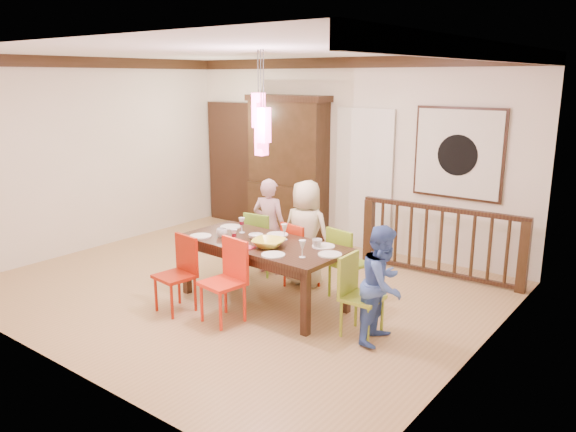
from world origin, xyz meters
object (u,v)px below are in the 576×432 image
Objects in this scene: china_hutch at (288,167)px; person_far_mid at (306,233)px; balustrade at (441,240)px; person_far_left at (269,226)px; chair_end_right at (363,291)px; person_end_right at (383,284)px; chair_far_left at (264,238)px; dining_table at (263,249)px.

china_hutch is 1.71× the size of person_far_mid.
person_far_left is at bearing -148.96° from balustrade.
chair_end_right is at bearing -41.23° from china_hutch.
chair_end_right is 0.38× the size of balustrade.
person_far_left is at bearing -60.41° from china_hutch.
china_hutch is 1.93× the size of person_end_right.
chair_far_left is 0.18m from person_far_left.
dining_table is 2.51m from balustrade.
person_far_mid reaches higher than person_far_left.
person_far_mid is at bearing 88.96° from dining_table.
person_end_right is at bearing -85.06° from balustrade.
person_far_mid is at bearing 162.77° from person_far_left.
dining_table is 0.81m from person_far_mid.
balustrade is at bearing -151.63° from chair_far_left.
person_end_right reaches higher than balustrade.
balustrade is 1.85× the size of person_end_right.
china_hutch reaches higher than chair_end_right.
person_end_right is (1.59, -0.04, -0.06)m from dining_table.
dining_table is at bearing -58.42° from china_hutch.
china_hutch is at bearing 170.21° from balustrade.
person_end_right is (2.20, -0.90, -0.05)m from person_far_left.
person_far_left is (-0.61, 0.86, -0.01)m from dining_table.
person_far_left is at bearing -129.76° from chair_far_left.
chair_far_left is at bearing -62.54° from china_hutch.
chair_end_right is at bearing -90.72° from balustrade.
dining_table is 2.41× the size of chair_end_right.
dining_table is 1.56× the size of person_far_left.
person_end_right reaches higher than dining_table.
dining_table is 1.69× the size of person_end_right.
balustrade is at bearing -140.71° from person_far_mid.
chair_far_left is 2.20m from chair_end_right.
person_end_right is at bearing 0.56° from dining_table.
chair_far_left is 2.02m from china_hutch.
chair_end_right is at bearing 150.86° from chair_far_left.
chair_end_right is 0.25m from person_end_right.
china_hutch is 1.78× the size of person_far_left.
chair_far_left is (-0.65, 0.80, -0.17)m from dining_table.
china_hutch is 4.06m from person_end_right.
person_far_left is at bearing 63.52° from chair_end_right.
person_far_left is (-1.90, -1.28, 0.15)m from balustrade.
chair_far_left is 2.37m from balustrade.
dining_table is at bearing 123.02° from chair_far_left.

